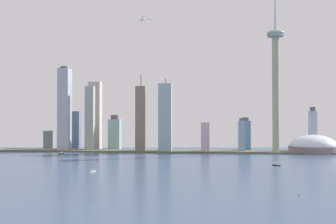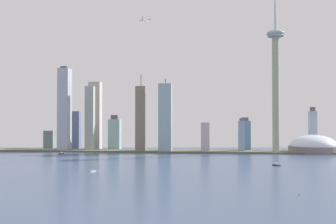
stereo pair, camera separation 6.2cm
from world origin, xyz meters
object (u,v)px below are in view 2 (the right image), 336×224
(skyscraper_0, at_px, (241,136))
(skyscraper_2, at_px, (205,138))
(skyscraper_6, at_px, (141,119))
(skyscraper_10, at_px, (115,134))
(observation_tower, at_px, (276,69))
(boat_1, at_px, (276,165))
(boat_2, at_px, (61,153))
(skyscraper_4, at_px, (49,139))
(skyscraper_5, at_px, (313,130))
(stadium_dome, at_px, (313,147))
(skyscraper_3, at_px, (245,134))
(skyscraper_9, at_px, (65,109))
(channel_buoy_1, at_px, (81,157))
(channel_buoy_0, at_px, (299,194))
(boat_0, at_px, (93,171))
(airplane, at_px, (145,20))
(skyscraper_7, at_px, (74,130))
(skyscraper_11, at_px, (95,116))
(skyscraper_1, at_px, (90,119))
(skyscraper_8, at_px, (165,118))

(skyscraper_0, relative_size, skyscraper_2, 1.15)
(skyscraper_6, distance_m, skyscraper_10, 89.62)
(observation_tower, relative_size, boat_1, 28.99)
(skyscraper_2, height_order, boat_2, skyscraper_2)
(boat_1, bearing_deg, boat_2, -148.78)
(skyscraper_4, height_order, boat_1, skyscraper_4)
(observation_tower, distance_m, skyscraper_5, 184.92)
(boat_1, bearing_deg, stadium_dome, 120.64)
(skyscraper_3, distance_m, boat_2, 405.87)
(skyscraper_9, relative_size, channel_buoy_1, 78.50)
(channel_buoy_1, bearing_deg, channel_buoy_0, -47.35)
(boat_0, distance_m, airplane, 404.91)
(stadium_dome, height_order, skyscraper_0, skyscraper_0)
(channel_buoy_0, bearing_deg, boat_1, 86.42)
(airplane, bearing_deg, skyscraper_2, -61.08)
(skyscraper_3, relative_size, skyscraper_7, 0.83)
(skyscraper_9, bearing_deg, skyscraper_7, 95.01)
(skyscraper_2, xyz_separation_m, skyscraper_3, (87.40, 109.23, 3.20))
(skyscraper_3, distance_m, channel_buoy_0, 576.33)
(skyscraper_0, bearing_deg, skyscraper_11, 171.29)
(boat_1, bearing_deg, boat_0, -103.21)
(observation_tower, relative_size, skyscraper_7, 4.30)
(skyscraper_9, distance_m, skyscraper_11, 78.70)
(observation_tower, height_order, skyscraper_5, observation_tower)
(skyscraper_4, relative_size, skyscraper_10, 0.53)
(stadium_dome, xyz_separation_m, boat_0, (-352.08, -350.71, -11.01))
(skyscraper_2, bearing_deg, observation_tower, 2.93)
(skyscraper_7, height_order, skyscraper_11, skyscraper_11)
(skyscraper_5, bearing_deg, skyscraper_10, -172.53)
(stadium_dome, distance_m, skyscraper_9, 522.20)
(boat_1, bearing_deg, skyscraper_1, -160.28)
(skyscraper_7, xyz_separation_m, boat_0, (171.39, -415.76, -42.42))
(observation_tower, xyz_separation_m, skyscraper_6, (-274.19, -6.29, -100.74))
(skyscraper_8, bearing_deg, skyscraper_10, 155.95)
(skyscraper_0, distance_m, skyscraper_2, 75.07)
(skyscraper_4, bearing_deg, skyscraper_6, -23.25)
(stadium_dome, height_order, airplane, airplane)
(skyscraper_2, relative_size, skyscraper_9, 0.34)
(skyscraper_6, distance_m, skyscraper_9, 167.36)
(skyscraper_10, xyz_separation_m, channel_buoy_0, (293.63, -516.23, -35.07))
(skyscraper_6, xyz_separation_m, channel_buoy_0, (226.05, -467.04, -67.39))
(skyscraper_1, height_order, skyscraper_3, skyscraper_1)
(skyscraper_1, distance_m, boat_2, 109.62)
(skyscraper_1, height_order, skyscraper_9, skyscraper_9)
(skyscraper_1, bearing_deg, skyscraper_8, -7.27)
(skyscraper_11, distance_m, channel_buoy_1, 213.33)
(skyscraper_6, bearing_deg, airplane, -61.79)
(skyscraper_0, xyz_separation_m, skyscraper_7, (-379.37, 71.91, 9.92))
(skyscraper_1, distance_m, skyscraper_10, 65.83)
(stadium_dome, xyz_separation_m, skyscraper_6, (-350.20, -22.63, 56.17))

